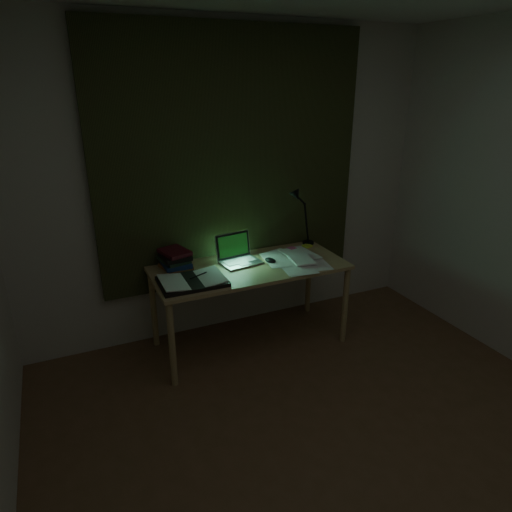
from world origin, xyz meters
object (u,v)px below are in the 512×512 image
at_px(desk, 250,306).
at_px(loose_papers, 294,261).
at_px(book_stack, 175,259).
at_px(open_textbook, 192,281).
at_px(laptop, 241,250).
at_px(desk_lamp, 309,214).

height_order(desk, loose_papers, loose_papers).
bearing_deg(book_stack, desk, -19.52).
distance_m(open_textbook, book_stack, 0.32).
xyz_separation_m(desk, laptop, (-0.04, 0.08, 0.46)).
distance_m(laptop, desk_lamp, 0.76).
bearing_deg(desk_lamp, book_stack, 175.91).
distance_m(desk, laptop, 0.46).
bearing_deg(book_stack, desk_lamp, 3.42).
bearing_deg(loose_papers, book_stack, 163.96).
xyz_separation_m(open_textbook, desk_lamp, (1.18, 0.39, 0.25)).
xyz_separation_m(desk, open_textbook, (-0.50, -0.12, 0.37)).
xyz_separation_m(open_textbook, loose_papers, (0.86, 0.06, -0.01)).
relative_size(laptop, loose_papers, 0.87).
xyz_separation_m(desk, loose_papers, (0.36, -0.07, 0.36)).
distance_m(open_textbook, loose_papers, 0.86).
bearing_deg(laptop, loose_papers, -28.80).
bearing_deg(book_stack, loose_papers, -16.04).
height_order(laptop, loose_papers, laptop).
bearing_deg(desk, desk_lamp, 21.25).
bearing_deg(open_textbook, laptop, 24.83).
bearing_deg(loose_papers, desk_lamp, 45.78).
height_order(desk, open_textbook, open_textbook).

